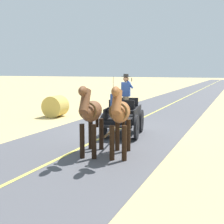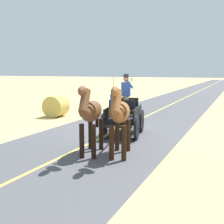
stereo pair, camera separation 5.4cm
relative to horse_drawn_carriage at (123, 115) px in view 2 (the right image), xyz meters
The scene contains 7 objects.
ground_plane 1.14m from the horse_drawn_carriage, 42.19° to the right, with size 200.00×200.00×0.00m, color tan.
road_surface 1.14m from the horse_drawn_carriage, 42.19° to the right, with size 5.86×160.00×0.01m, color #4C4C51.
road_centre_stripe 1.14m from the horse_drawn_carriage, 42.19° to the right, with size 0.12×160.00×0.00m, color #DBCC4C.
horse_drawn_carriage is the anchor object (origin of this frame).
horse_near_side 3.11m from the horse_drawn_carriage, 109.23° to the left, with size 0.92×2.14×2.21m.
horse_off_side 3.11m from the horse_drawn_carriage, 91.98° to the left, with size 0.91×2.15×2.21m.
hay_bale 6.16m from the horse_drawn_carriage, 30.09° to the right, with size 1.20×1.20×1.10m, color gold.
Camera 2 is at (-4.94, 11.77, 2.63)m, focal length 47.99 mm.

